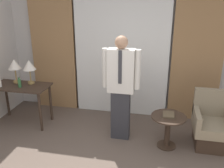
# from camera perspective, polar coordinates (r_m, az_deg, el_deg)

# --- Properties ---
(wall_back) EXTENTS (10.00, 0.06, 2.70)m
(wall_back) POSITION_cam_1_polar(r_m,az_deg,el_deg) (5.06, 2.38, 8.16)
(wall_back) COLOR beige
(wall_back) RESTS_ON ground_plane
(curtain_sheer_center) EXTENTS (1.86, 0.06, 2.58)m
(curtain_sheer_center) POSITION_cam_1_polar(r_m,az_deg,el_deg) (4.95, 2.12, 7.18)
(curtain_sheer_center) COLOR white
(curtain_sheer_center) RESTS_ON ground_plane
(curtain_drape_left) EXTENTS (0.93, 0.06, 2.58)m
(curtain_drape_left) POSITION_cam_1_polar(r_m,az_deg,el_deg) (5.37, -13.28, 7.69)
(curtain_drape_left) COLOR #997047
(curtain_drape_left) RESTS_ON ground_plane
(curtain_drape_right) EXTENTS (0.93, 0.06, 2.58)m
(curtain_drape_right) POSITION_cam_1_polar(r_m,az_deg,el_deg) (4.92, 18.89, 6.05)
(curtain_drape_right) COLOR #997047
(curtain_drape_right) RESTS_ON ground_plane
(desk) EXTENTS (1.07, 0.56, 0.77)m
(desk) POSITION_cam_1_polar(r_m,az_deg,el_deg) (5.00, -20.10, -1.69)
(desk) COLOR #38281E
(desk) RESTS_ON ground_plane
(table_lamp_left) EXTENTS (0.24, 0.24, 0.46)m
(table_lamp_left) POSITION_cam_1_polar(r_m,az_deg,el_deg) (5.05, -21.40, 4.03)
(table_lamp_left) COLOR #9E7F47
(table_lamp_left) RESTS_ON desk
(table_lamp_right) EXTENTS (0.24, 0.24, 0.46)m
(table_lamp_right) POSITION_cam_1_polar(r_m,az_deg,el_deg) (4.89, -18.40, 3.92)
(table_lamp_right) COLOR #9E7F47
(table_lamp_right) RESTS_ON desk
(bottle_near_edge) EXTENTS (0.06, 0.06, 0.19)m
(bottle_near_edge) POSITION_cam_1_polar(r_m,az_deg,el_deg) (4.84, -20.38, 0.18)
(bottle_near_edge) COLOR #336638
(bottle_near_edge) RESTS_ON desk
(person) EXTENTS (0.62, 0.21, 1.78)m
(person) POSITION_cam_1_polar(r_m,az_deg,el_deg) (4.08, 2.04, -0.24)
(person) COLOR #2D2D33
(person) RESTS_ON ground_plane
(armchair) EXTENTS (0.58, 0.64, 0.91)m
(armchair) POSITION_cam_1_polar(r_m,az_deg,el_deg) (4.45, 21.75, -9.06)
(armchair) COLOR #38281E
(armchair) RESTS_ON ground_plane
(side_table) EXTENTS (0.56, 0.56, 0.55)m
(side_table) POSITION_cam_1_polar(r_m,az_deg,el_deg) (4.17, 12.66, -9.35)
(side_table) COLOR #38281E
(side_table) RESTS_ON ground_plane
(book) EXTENTS (0.18, 0.22, 0.03)m
(book) POSITION_cam_1_polar(r_m,az_deg,el_deg) (4.10, 12.79, -6.87)
(book) COLOR brown
(book) RESTS_ON side_table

